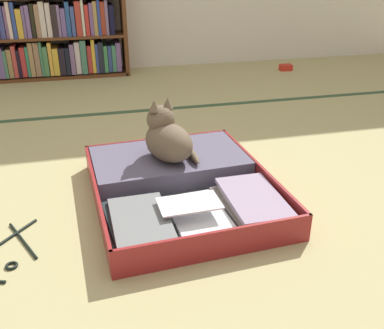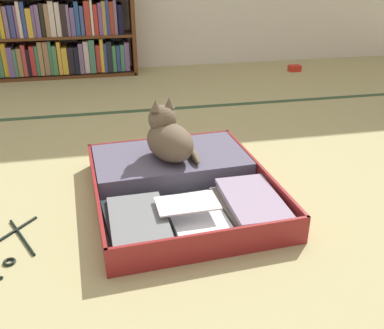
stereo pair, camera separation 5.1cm
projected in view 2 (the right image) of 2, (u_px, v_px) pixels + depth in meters
name	position (u px, v px, depth m)	size (l,w,h in m)	color
ground_plane	(153.00, 216.00, 1.69)	(10.00, 10.00, 0.00)	tan
tatami_border	(128.00, 111.00, 2.78)	(4.80, 0.05, 0.00)	#304B2F
bookshelf	(57.00, 18.00, 3.39)	(1.16, 0.26, 0.93)	#5B331A
open_suitcase	(179.00, 183.00, 1.83)	(0.74, 0.87, 0.11)	maroon
black_cat	(168.00, 138.00, 1.87)	(0.26, 0.30, 0.26)	brown
small_red_pouch	(295.00, 68.00, 3.71)	(0.10, 0.07, 0.05)	red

